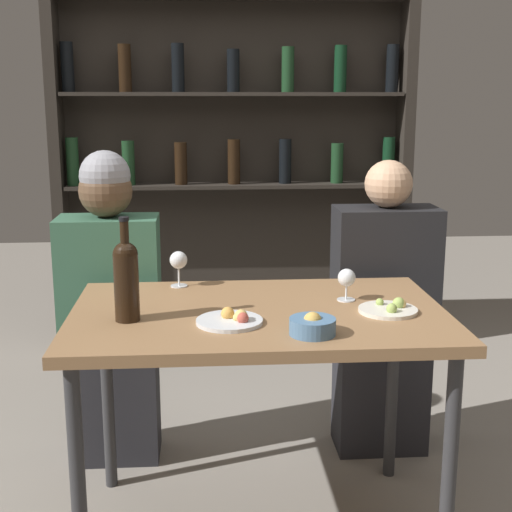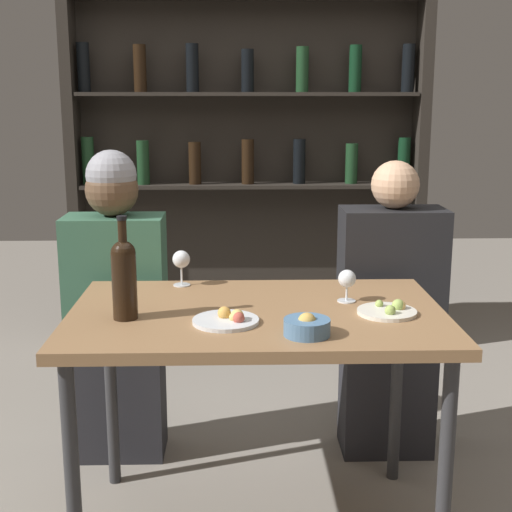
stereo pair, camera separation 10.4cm
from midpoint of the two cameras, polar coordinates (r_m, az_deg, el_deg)
The scene contains 10 objects.
dining_table at distance 2.27m, azimuth 1.40°, elevation -6.20°, with size 1.18×0.76×0.77m.
wine_rack_wall at distance 3.98m, azimuth 0.07°, elevation 8.65°, with size 1.96×0.21×2.20m.
wine_bottle at distance 2.16m, azimuth -9.16°, elevation -1.54°, with size 0.07×0.07×0.32m.
wine_glass_0 at distance 2.53m, azimuth -4.83°, elevation -0.39°, with size 0.06×0.06×0.13m.
wine_glass_1 at distance 2.35m, azimuth 8.56°, elevation -1.93°, with size 0.06×0.06×0.11m.
food_plate_0 at distance 2.13m, azimuth -0.89°, elevation -5.08°, with size 0.20×0.20×0.04m.
food_plate_1 at distance 2.26m, azimuth 11.89°, elevation -4.29°, with size 0.18×0.18×0.04m.
snack_bowl at distance 2.02m, azimuth 5.58°, elevation -5.64°, with size 0.13×0.13×0.07m.
seated_person_left at distance 2.85m, azimuth -10.01°, elevation -4.41°, with size 0.38×0.22×1.24m.
seated_person_right at distance 2.91m, azimuth 11.64°, elevation -5.07°, with size 0.40×0.22×1.19m.
Camera 2 is at (-0.06, -2.15, 1.43)m, focal length 50.00 mm.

